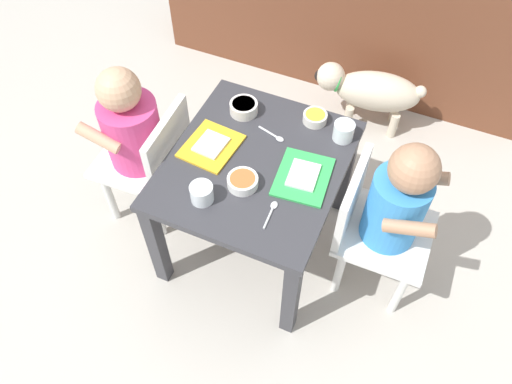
{
  "coord_description": "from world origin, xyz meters",
  "views": [
    {
      "loc": [
        0.41,
        -0.92,
        1.62
      ],
      "look_at": [
        0.0,
        0.0,
        0.28
      ],
      "focal_mm": 35.74,
      "sensor_mm": 36.0,
      "label": 1
    }
  ],
  "objects": [
    {
      "name": "ground_plane",
      "position": [
        0.0,
        0.0,
        0.0
      ],
      "size": [
        7.0,
        7.0,
        0.0
      ],
      "primitive_type": "plane",
      "color": "#B2ADA3"
    },
    {
      "name": "dining_table",
      "position": [
        0.0,
        0.0,
        0.36
      ],
      "size": [
        0.53,
        0.6,
        0.44
      ],
      "color": "#333338",
      "rests_on": "ground"
    },
    {
      "name": "seated_child_left",
      "position": [
        -0.42,
        -0.02,
        0.41
      ],
      "size": [
        0.29,
        0.29,
        0.65
      ],
      "color": "silver",
      "rests_on": "ground"
    },
    {
      "name": "seated_child_right",
      "position": [
        0.42,
        0.02,
        0.41
      ],
      "size": [
        0.28,
        0.28,
        0.66
      ],
      "color": "silver",
      "rests_on": "ground"
    },
    {
      "name": "dog",
      "position": [
        0.19,
        0.74,
        0.19
      ],
      "size": [
        0.45,
        0.22,
        0.29
      ],
      "color": "beige",
      "rests_on": "ground"
    },
    {
      "name": "food_tray_left",
      "position": [
        -0.15,
        0.0,
        0.44
      ],
      "size": [
        0.17,
        0.19,
        0.02
      ],
      "color": "gold",
      "rests_on": "dining_table"
    },
    {
      "name": "food_tray_right",
      "position": [
        0.15,
        0.0,
        0.44
      ],
      "size": [
        0.17,
        0.21,
        0.02
      ],
      "color": "green",
      "rests_on": "dining_table"
    },
    {
      "name": "water_cup_left",
      "position": [
        -0.08,
        -0.19,
        0.46
      ],
      "size": [
        0.07,
        0.07,
        0.06
      ],
      "color": "white",
      "rests_on": "dining_table"
    },
    {
      "name": "water_cup_right",
      "position": [
        0.21,
        0.2,
        0.46
      ],
      "size": [
        0.07,
        0.07,
        0.06
      ],
      "color": "white",
      "rests_on": "dining_table"
    },
    {
      "name": "veggie_bowl_far",
      "position": [
        0.1,
        0.24,
        0.45
      ],
      "size": [
        0.08,
        0.08,
        0.03
      ],
      "color": "silver",
      "rests_on": "dining_table"
    },
    {
      "name": "cereal_bowl_right_side",
      "position": [
        -0.12,
        0.18,
        0.46
      ],
      "size": [
        0.09,
        0.09,
        0.04
      ],
      "color": "silver",
      "rests_on": "dining_table"
    },
    {
      "name": "veggie_bowl_near",
      "position": [
        0.0,
        -0.1,
        0.45
      ],
      "size": [
        0.09,
        0.09,
        0.03
      ],
      "color": "white",
      "rests_on": "dining_table"
    },
    {
      "name": "spoon_by_left_tray",
      "position": [
        0.11,
        -0.15,
        0.44
      ],
      "size": [
        0.02,
        0.1,
        0.01
      ],
      "color": "silver",
      "rests_on": "dining_table"
    },
    {
      "name": "spoon_by_right_tray",
      "position": [
        0.01,
        0.12,
        0.44
      ],
      "size": [
        0.1,
        0.04,
        0.01
      ],
      "color": "silver",
      "rests_on": "dining_table"
    }
  ]
}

